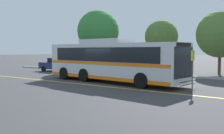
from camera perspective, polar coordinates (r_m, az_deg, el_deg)
name	(u,v)px	position (r m, az deg, el deg)	size (l,w,h in m)	color
ground_plane	(104,82)	(19.50, -1.66, -3.35)	(220.00, 220.00, 0.00)	#38383A
lane_strip_0	(93,85)	(17.87, -4.12, -3.99)	(0.20, 31.48, 0.01)	gold
curb_strip	(152,74)	(25.14, 8.67, -1.62)	(39.48, 0.36, 0.15)	#99999E
transit_bus	(112,60)	(19.47, -0.03, 1.50)	(11.98, 3.85, 3.22)	silver
parked_car_0	(58,65)	(29.91, -11.77, 0.50)	(4.43, 1.88, 1.51)	navy
parked_car_1	(102,67)	(25.54, -2.29, 0.02)	(4.49, 1.98, 1.51)	#335B33
bus_stop_sign	(193,66)	(15.26, 17.16, 0.29)	(0.07, 0.40, 2.42)	#59595E
tree_0	(98,31)	(31.03, -3.03, 7.84)	(4.88, 4.88, 7.08)	#513823
tree_1	(220,34)	(27.28, 22.49, 6.60)	(4.51, 4.51, 6.16)	#513823
tree_3	(161,37)	(30.14, 10.70, 6.53)	(3.70, 3.70, 5.77)	#513823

